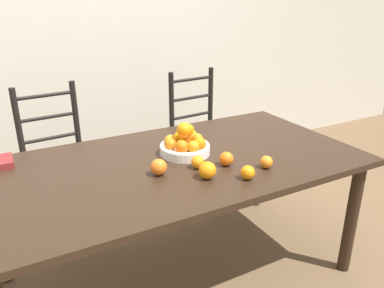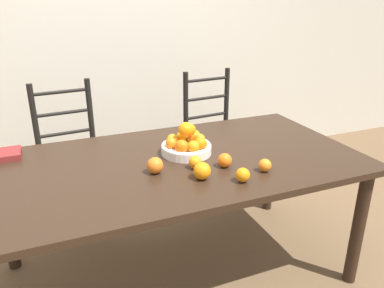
% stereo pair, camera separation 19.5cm
% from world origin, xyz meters
% --- Properties ---
extents(ground_plane, '(12.00, 12.00, 0.00)m').
position_xyz_m(ground_plane, '(0.00, 0.00, 0.00)').
color(ground_plane, brown).
extents(wall_back, '(8.00, 0.06, 2.60)m').
position_xyz_m(wall_back, '(0.00, 1.59, 1.30)').
color(wall_back, beige).
rests_on(wall_back, ground_plane).
extents(dining_table, '(1.97, 1.03, 0.74)m').
position_xyz_m(dining_table, '(0.00, 0.00, 0.66)').
color(dining_table, black).
rests_on(dining_table, ground_plane).
extents(fruit_bowl, '(0.28, 0.28, 0.18)m').
position_xyz_m(fruit_bowl, '(0.09, 0.06, 0.79)').
color(fruit_bowl, white).
rests_on(fruit_bowl, dining_table).
extents(orange_loose_0, '(0.07, 0.07, 0.07)m').
position_xyz_m(orange_loose_0, '(0.05, -0.14, 0.77)').
color(orange_loose_0, orange).
rests_on(orange_loose_0, dining_table).
extents(orange_loose_1, '(0.08, 0.08, 0.08)m').
position_xyz_m(orange_loose_1, '(-0.15, -0.11, 0.78)').
color(orange_loose_1, orange).
rests_on(orange_loose_1, dining_table).
extents(orange_loose_2, '(0.07, 0.07, 0.07)m').
position_xyz_m(orange_loose_2, '(0.20, -0.35, 0.77)').
color(orange_loose_2, orange).
rests_on(orange_loose_2, dining_table).
extents(orange_loose_3, '(0.07, 0.07, 0.07)m').
position_xyz_m(orange_loose_3, '(0.20, -0.17, 0.77)').
color(orange_loose_3, orange).
rests_on(orange_loose_3, dining_table).
extents(orange_loose_4, '(0.06, 0.06, 0.06)m').
position_xyz_m(orange_loose_4, '(0.36, -0.30, 0.77)').
color(orange_loose_4, orange).
rests_on(orange_loose_4, dining_table).
extents(orange_loose_5, '(0.08, 0.08, 0.08)m').
position_xyz_m(orange_loose_5, '(0.04, -0.26, 0.78)').
color(orange_loose_5, orange).
rests_on(orange_loose_5, dining_table).
extents(chair_left, '(0.45, 0.44, 1.01)m').
position_xyz_m(chair_left, '(-0.48, 0.85, 0.48)').
color(chair_left, black).
rests_on(chair_left, ground_plane).
extents(chair_right, '(0.45, 0.43, 1.01)m').
position_xyz_m(chair_right, '(0.64, 0.85, 0.48)').
color(chair_right, black).
rests_on(chair_right, ground_plane).
extents(book_stack, '(0.17, 0.16, 0.03)m').
position_xyz_m(book_stack, '(-0.84, 0.38, 0.76)').
color(book_stack, maroon).
rests_on(book_stack, dining_table).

